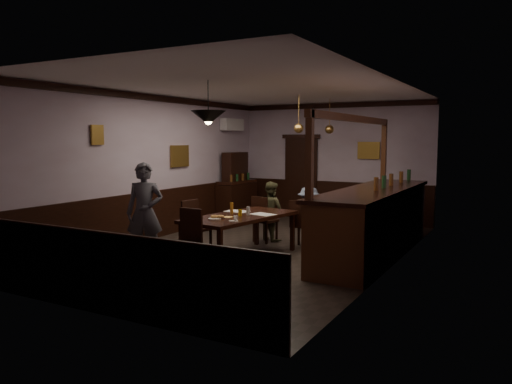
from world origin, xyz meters
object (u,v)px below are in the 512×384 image
Objects in this scene: chair_far_right at (302,222)px; person_seated_right at (309,216)px; sideboard at (237,193)px; bar_counter at (374,220)px; chair_side at (194,224)px; pendant_iron at (208,118)px; soda_can at (240,213)px; pendant_brass_far at (329,129)px; coffee_cup at (236,218)px; person_standing at (145,213)px; chair_far_left at (263,217)px; chair_near at (186,238)px; person_seated_left at (271,211)px; dining_table at (240,219)px; pendant_brass_mid at (299,129)px.

person_seated_right is at bearing -96.29° from chair_far_right.
sideboard is 4.74m from bar_counter.
chair_side is 2.19m from pendant_iron.
pendant_brass_far reaches higher than soda_can.
pendant_iron is (-0.37, -0.22, 1.61)m from coffee_cup.
bar_counter reaches higher than person_standing.
chair_near reaches higher than chair_far_left.
chair_far_left is 1.34× the size of pendant_iron.
person_seated_left is at bearing 95.02° from chair_near.
chair_far_left reaches higher than chair_far_right.
pendant_brass_far is (2.51, -0.00, 1.60)m from sideboard.
person_standing reaches higher than chair_side.
person_standing is at bearing -138.42° from dining_table.
pendant_brass_mid is (-0.58, 0.77, 1.72)m from person_seated_right.
chair_near is 1.26m from soda_can.
person_seated_right is at bearing -79.62° from pendant_brass_far.
chair_far_left is 2.95m from sideboard.
coffee_cup is 4.37m from pendant_brass_far.
coffee_cup is at bearing -90.61° from pendant_brass_far.
pendant_iron is (-0.17, -0.70, 1.60)m from soda_can.
person_seated_right is (1.89, 2.55, -0.26)m from person_standing.
chair_side is 1.37× the size of pendant_iron.
dining_table is at bearing 122.02° from coffee_cup.
pendant_brass_far is (0.41, 4.32, -0.11)m from pendant_iron.
soda_can is (1.27, 0.99, -0.04)m from person_standing.
person_seated_left is at bearing 173.52° from bar_counter.
pendant_brass_far is (-0.35, 2.33, 1.79)m from chair_far_right.
pendant_iron reaches higher than bar_counter.
chair_far_left is 2.85m from pendant_iron.
sideboard is at bearing 117.28° from chair_near.
pendant_brass_mid is at bearing -29.15° from sideboard.
soda_can is at bearing 92.99° from person_seated_right.
person_seated_left reaches higher than soda_can.
person_seated_left is (-0.02, 2.90, 0.06)m from chair_near.
dining_table is 4.17m from sideboard.
soda_can is 0.17× the size of pendant_iron.
coffee_cup is at bearing 77.19° from chair_far_right.
person_seated_right is at bearing 25.99° from person_standing.
person_standing is at bearing 50.42° from chair_far_right.
coffee_cup is at bearing -104.74° from chair_side.
chair_far_left is 0.77× the size of person_seated_left.
sideboard is 2.49× the size of pendant_iron.
dining_table is 2.87× the size of pendant_brass_far.
pendant_iron reaches higher than chair_near.
chair_far_right is 1.36m from bar_counter.
bar_counter is (3.21, 2.43, -0.21)m from person_standing.
sideboard is 2.15× the size of pendant_brass_mid.
person_standing reaches higher than chair_near.
pendant_brass_mid reaches higher than bar_counter.
chair_far_right is 1.83m from coffee_cup.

